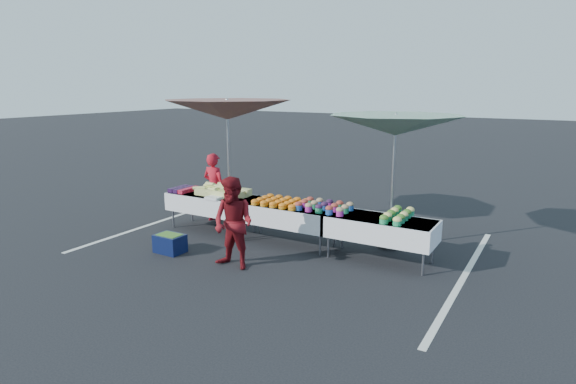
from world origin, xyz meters
The scene contains 17 objects.
ground centered at (0.00, 0.00, 0.00)m, with size 80.00×80.00×0.00m, color black.
stripe_left centered at (-3.20, 0.00, 0.00)m, with size 0.10×5.00×0.00m, color silver.
stripe_right centered at (3.20, 0.00, 0.00)m, with size 0.10×5.00×0.00m, color silver.
table_left centered at (-1.80, 0.00, 0.58)m, with size 1.86×0.81×0.75m.
table_center centered at (0.00, 0.00, 0.58)m, with size 1.86×0.81×0.75m.
table_right centered at (1.80, 0.00, 0.58)m, with size 1.86×0.81×0.75m.
berry_punnets centered at (-2.51, -0.06, 0.79)m, with size 0.40×0.54×0.08m.
corn_pile centered at (-1.56, 0.04, 0.84)m, with size 1.16×0.57×0.26m.
plastic_bags centered at (-1.50, -0.30, 0.78)m, with size 0.30×0.25×0.05m, color white.
carrot_bowls centered at (-0.15, -0.01, 0.80)m, with size 0.95×0.69×0.11m.
potato_cups centered at (0.75, 0.00, 0.83)m, with size 0.94×0.58×0.16m.
bean_baskets centered at (2.06, 0.08, 0.82)m, with size 0.36×0.86×0.15m.
vendor centered at (-2.18, 0.55, 0.75)m, with size 0.55×0.36×1.50m, color red.
customer centered at (-0.15, -1.50, 0.75)m, with size 0.73×0.57×1.51m, color maroon.
umbrella_left centered at (-1.66, 0.40, 2.43)m, with size 3.42×3.42×2.68m.
umbrella_right centered at (1.72, 0.80, 2.23)m, with size 2.54×2.54×2.46m.
storage_bin centered at (-1.59, -1.48, 0.17)m, with size 0.52×0.38×0.33m.
Camera 1 is at (4.36, -7.50, 2.93)m, focal length 30.00 mm.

